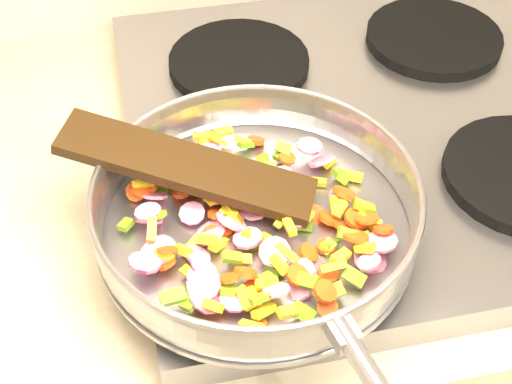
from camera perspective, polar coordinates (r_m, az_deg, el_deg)
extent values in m
cube|color=#939399|center=(0.92, 8.95, 4.89)|extent=(0.60, 0.60, 0.04)
cylinder|color=black|center=(0.77, 2.62, -1.60)|extent=(0.19, 0.19, 0.02)
cylinder|color=black|center=(0.98, -1.37, 10.34)|extent=(0.19, 0.19, 0.02)
cylinder|color=black|center=(1.06, 14.03, 11.89)|extent=(0.19, 0.19, 0.02)
cylinder|color=#9E9EA5|center=(0.74, 0.00, -2.83)|extent=(0.33, 0.33, 0.01)
torus|color=#9E9EA5|center=(0.72, 0.00, -1.21)|extent=(0.38, 0.38, 0.06)
torus|color=#9E9EA5|center=(0.70, 0.00, 0.23)|extent=(0.33, 0.33, 0.01)
cube|color=#9E9EA5|center=(0.61, 6.95, -11.13)|extent=(0.03, 0.03, 0.02)
cube|color=yellow|center=(0.70, -7.36, -5.07)|extent=(0.02, 0.02, 0.02)
cube|color=yellow|center=(0.76, -9.02, 0.67)|extent=(0.02, 0.01, 0.01)
cylinder|color=#DA156A|center=(0.82, -3.71, 3.69)|extent=(0.04, 0.04, 0.01)
cylinder|color=#DA156A|center=(0.75, 6.68, -0.53)|extent=(0.03, 0.03, 0.02)
cube|color=#5E931B|center=(0.72, 0.14, -4.06)|extent=(0.02, 0.01, 0.02)
cube|color=#5E931B|center=(0.80, 0.58, 2.45)|extent=(0.01, 0.02, 0.02)
cube|color=yellow|center=(0.72, -5.18, -4.24)|extent=(0.02, 0.02, 0.02)
cube|color=yellow|center=(0.65, 2.51, -9.58)|extent=(0.02, 0.01, 0.01)
cube|color=#5E931B|center=(0.78, 7.00, 1.17)|extent=(0.02, 0.03, 0.02)
cube|color=#5E931B|center=(0.66, -5.28, -8.76)|extent=(0.02, 0.02, 0.01)
cylinder|color=#DA156A|center=(0.73, -8.64, -1.59)|extent=(0.04, 0.04, 0.01)
cylinder|color=#DA156A|center=(0.75, -3.25, 0.16)|extent=(0.04, 0.05, 0.03)
cylinder|color=#E44713|center=(0.74, 5.88, -2.11)|extent=(0.03, 0.03, 0.02)
cylinder|color=#DA156A|center=(0.71, -7.78, -4.72)|extent=(0.05, 0.05, 0.01)
cube|color=yellow|center=(0.73, 2.11, -1.99)|extent=(0.02, 0.02, 0.02)
cube|color=yellow|center=(0.78, 4.71, 0.83)|extent=(0.03, 0.02, 0.01)
cylinder|color=#E44713|center=(0.79, -7.37, 1.56)|extent=(0.03, 0.03, 0.02)
cube|color=#5E931B|center=(0.72, -0.50, -3.39)|extent=(0.02, 0.02, 0.02)
cube|color=yellow|center=(0.74, 6.46, -1.08)|extent=(0.01, 0.02, 0.02)
cylinder|color=#DA156A|center=(0.74, -8.55, -2.26)|extent=(0.03, 0.03, 0.02)
cylinder|color=#E44713|center=(0.67, 5.55, -7.92)|extent=(0.03, 0.03, 0.02)
cube|color=yellow|center=(0.71, 2.71, -2.81)|extent=(0.01, 0.02, 0.01)
cube|color=yellow|center=(0.80, -4.00, 3.67)|extent=(0.01, 0.02, 0.01)
cylinder|color=#E44713|center=(0.77, -8.51, 0.46)|extent=(0.03, 0.03, 0.02)
cylinder|color=#E44713|center=(0.69, -0.14, -7.75)|extent=(0.03, 0.03, 0.02)
cube|color=#5E931B|center=(0.78, 6.76, 1.32)|extent=(0.02, 0.02, 0.01)
cylinder|color=#E44713|center=(0.77, -4.99, 0.67)|extent=(0.03, 0.02, 0.01)
cylinder|color=#DA156A|center=(0.70, 9.04, -5.57)|extent=(0.03, 0.03, 0.01)
cylinder|color=#E44713|center=(0.82, 0.00, 4.15)|extent=(0.03, 0.03, 0.01)
cube|color=yellow|center=(0.67, 1.02, -7.62)|extent=(0.03, 0.01, 0.02)
cylinder|color=#E44713|center=(0.80, -5.21, 2.81)|extent=(0.03, 0.03, 0.02)
cylinder|color=#E44713|center=(0.77, -5.96, 0.08)|extent=(0.03, 0.03, 0.01)
cylinder|color=#E44713|center=(0.68, 3.34, -6.66)|extent=(0.03, 0.03, 0.01)
cube|color=yellow|center=(0.70, 8.72, -4.43)|extent=(0.02, 0.02, 0.02)
cube|color=yellow|center=(0.66, -0.89, -8.47)|extent=(0.02, 0.02, 0.01)
cylinder|color=#DA156A|center=(0.67, -1.75, -8.62)|extent=(0.03, 0.03, 0.01)
cylinder|color=#DA156A|center=(0.71, 10.02, -3.94)|extent=(0.04, 0.04, 0.01)
cube|color=yellow|center=(0.82, -3.20, 3.72)|extent=(0.03, 0.01, 0.02)
cube|color=yellow|center=(0.65, -3.46, -9.07)|extent=(0.02, 0.02, 0.01)
cube|color=yellow|center=(0.66, -0.24, -8.30)|extent=(0.01, 0.03, 0.02)
cylinder|color=#DA156A|center=(0.75, -2.83, 0.56)|extent=(0.03, 0.03, 0.02)
cube|color=yellow|center=(0.75, 9.18, -2.24)|extent=(0.02, 0.02, 0.01)
cylinder|color=#DA156A|center=(0.67, -4.20, -7.40)|extent=(0.03, 0.04, 0.02)
cube|color=#5E931B|center=(0.78, -7.49, 0.67)|extent=(0.02, 0.03, 0.02)
cylinder|color=#DA156A|center=(0.73, -3.70, -3.29)|extent=(0.04, 0.04, 0.03)
cube|color=yellow|center=(0.74, -2.04, -1.97)|extent=(0.03, 0.02, 0.02)
cube|color=#5E931B|center=(0.73, -7.94, -1.83)|extent=(0.02, 0.02, 0.02)
cylinder|color=#DA156A|center=(0.72, -7.36, -4.27)|extent=(0.03, 0.03, 0.01)
cube|color=yellow|center=(0.66, 0.64, -9.51)|extent=(0.03, 0.02, 0.02)
cylinder|color=#E44713|center=(0.74, 8.11, -2.09)|extent=(0.04, 0.04, 0.01)
cube|color=#5E931B|center=(0.78, 1.00, 1.65)|extent=(0.02, 0.03, 0.02)
cube|color=yellow|center=(0.68, 0.37, -8.36)|extent=(0.02, 0.03, 0.01)
cylinder|color=#E44713|center=(0.67, -4.21, -8.38)|extent=(0.02, 0.02, 0.01)
cube|color=#5E931B|center=(0.74, 1.39, 0.17)|extent=(0.02, 0.02, 0.01)
cube|color=yellow|center=(0.78, -4.02, 0.90)|extent=(0.02, 0.02, 0.01)
cube|color=#5E931B|center=(0.80, -6.12, 3.37)|extent=(0.02, 0.03, 0.01)
cylinder|color=#DA156A|center=(0.76, -8.16, -0.26)|extent=(0.03, 0.03, 0.02)
cube|color=#5E931B|center=(0.74, 3.68, -2.63)|extent=(0.03, 0.02, 0.01)
cylinder|color=#DA156A|center=(0.79, -6.80, 1.46)|extent=(0.04, 0.04, 0.02)
cube|color=#5E931B|center=(0.72, 5.78, -4.43)|extent=(0.02, 0.02, 0.01)
cylinder|color=#E44713|center=(0.76, -3.45, -0.58)|extent=(0.03, 0.03, 0.02)
cube|color=yellow|center=(0.82, -2.66, 4.86)|extent=(0.02, 0.02, 0.01)
cylinder|color=#E44713|center=(0.73, 8.89, -2.11)|extent=(0.03, 0.03, 0.02)
cube|color=#5E931B|center=(0.72, 8.67, -3.99)|extent=(0.02, 0.03, 0.01)
cube|color=#5E931B|center=(0.78, -1.56, 0.91)|extent=(0.02, 0.02, 0.02)
cube|color=#5E931B|center=(0.80, -7.60, 2.21)|extent=(0.02, 0.02, 0.01)
cube|color=yellow|center=(0.70, 6.80, -5.14)|extent=(0.02, 0.02, 0.01)
cube|color=yellow|center=(0.74, 0.79, -0.70)|extent=(0.02, 0.02, 0.01)
cylinder|color=#E44713|center=(0.77, -9.58, 0.07)|extent=(0.03, 0.03, 0.02)
cube|color=#5E931B|center=(0.77, -2.29, 0.36)|extent=(0.03, 0.02, 0.01)
cube|color=yellow|center=(0.70, -5.85, -4.66)|extent=(0.02, 0.02, 0.02)
cube|color=yellow|center=(0.74, -3.37, -0.41)|extent=(0.02, 0.02, 0.01)
cube|color=#5E931B|center=(0.77, -5.73, 0.44)|extent=(0.02, 0.01, 0.01)
cylinder|color=#E44713|center=(0.79, 2.52, 2.71)|extent=(0.02, 0.02, 0.01)
cylinder|color=#DA156A|center=(0.77, 2.13, 1.24)|extent=(0.03, 0.03, 0.02)
cylinder|color=#E44713|center=(0.74, -3.03, -1.78)|extent=(0.03, 0.03, 0.02)
cube|color=#5E931B|center=(0.80, 2.20, 3.53)|extent=(0.02, 0.02, 0.02)
cylinder|color=#DA156A|center=(0.70, -4.68, -5.10)|extent=(0.03, 0.03, 0.02)
cylinder|color=#DA156A|center=(0.75, -0.10, 0.57)|extent=(0.04, 0.04, 0.01)
cube|color=#5E931B|center=(0.72, 5.94, -4.20)|extent=(0.02, 0.02, 0.02)
cylinder|color=#E44713|center=(0.74, -2.64, -2.84)|extent=(0.03, 0.03, 0.01)
cube|color=#5E931B|center=(0.67, -2.29, -7.57)|extent=(0.02, 0.02, 0.01)
cylinder|color=#E44713|center=(0.73, -3.60, -3.47)|extent=(0.03, 0.03, 0.02)
cube|color=yellow|center=(0.74, 6.76, -1.34)|extent=(0.02, 0.02, 0.02)
cylinder|color=#DA156A|center=(0.69, 1.51, -4.82)|extent=(0.04, 0.04, 0.02)
cube|color=yellow|center=(0.68, 6.25, -5.94)|extent=(0.03, 0.01, 0.01)
cube|color=#5E931B|center=(0.74, -10.38, -2.58)|extent=(0.02, 0.02, 0.01)
cylinder|color=#E44713|center=(0.67, -2.16, -6.90)|extent=(0.03, 0.03, 0.02)
cube|color=#5E931B|center=(0.70, 1.56, -6.12)|extent=(0.02, 0.02, 0.01)
cylinder|color=#DA156A|center=(0.79, 5.25, 2.50)|extent=(0.03, 0.03, 0.03)
cube|color=yellow|center=(0.74, -2.15, -1.30)|extent=(0.02, 0.03, 0.01)
cube|color=yellow|center=(0.68, 1.90, -5.81)|extent=(0.02, 0.02, 0.02)
cylinder|color=#DA156A|center=(0.75, 3.76, -1.55)|extent=(0.03, 0.03, 0.02)
cylinder|color=#E44713|center=(0.72, 10.13, -2.95)|extent=(0.02, 0.02, 0.02)
cylinder|color=#E44713|center=(0.74, 6.99, -2.76)|extent=(0.03, 0.03, 0.02)
cube|color=yellow|center=(0.74, 8.31, -1.91)|extent=(0.01, 0.02, 0.02)
cube|color=#5E931B|center=(0.69, -1.94, -5.24)|extent=(0.02, 0.01, 0.01)
cylinder|color=#DA156A|center=(0.78, 1.63, 1.10)|extent=(0.04, 0.04, 0.02)
cube|color=#5E931B|center=(0.66, 0.35, -8.49)|extent=(0.02, 0.02, 0.01)
cylinder|color=#DA156A|center=(0.70, 3.70, -6.33)|extent=(0.03, 0.03, 0.02)
cylinder|color=#DA156A|center=(0.74, -5.15, -1.71)|extent=(0.04, 0.04, 0.01)
cube|color=yellow|center=(0.82, -1.05, 4.14)|extent=(0.02, 0.02, 0.02)
cylinder|color=#DA156A|center=(0.78, -3.83, 2.77)|extent=(0.04, 0.04, 0.03)
cylinder|color=#E44713|center=(0.75, 7.14, -0.11)|extent=(0.03, 0.03, 0.03)
cylinder|color=#E44713|center=(0.71, 7.97, -3.52)|extent=(0.04, 0.04, 0.02)
cube|color=#5E931B|center=(0.79, -4.14, 1.70)|extent=(0.02, 0.02, 0.01)
cube|color=#5E931B|center=(0.67, 6.18, -7.93)|extent=(0.02, 0.02, 0.02)
cube|color=#5E931B|center=(0.67, 0.95, -6.99)|extent=(0.02, 0.02, 0.01)
cube|color=yellow|center=(0.81, -3.50, 4.50)|extent=(0.02, 0.02, 0.02)
cube|color=#5E931B|center=(0.69, 7.82, -6.74)|extent=(0.03, 0.02, 0.02)
cylinder|color=#E44713|center=(0.70, -7.18, -5.74)|extent=(0.03, 0.03, 0.02)
cube|color=yellow|center=(0.69, 2.54, -4.84)|extent=(0.02, 0.03, 0.01)
cube|color=yellow|center=(0.72, -8.33, -2.94)|extent=(0.01, 0.03, 0.02)
cylinder|color=#E44713|center=(0.70, -7.12, -4.62)|extent=(0.02, 0.02, 0.02)
cube|color=yellow|center=(0.73, 9.54, -2.92)|extent=(0.02, 0.03, 0.02)
cylinder|color=#DA156A|center=(0.69, -8.89, -5.59)|extent=(0.04, 0.04, 0.02)
cube|color=yellow|center=(0.77, -0.80, 1.44)|extent=(0.03, 0.02, 0.02)
cube|color=yellow|center=(0.79, 7.60, 1.29)|extent=(0.03, 0.02, 0.01)
cube|color=yellow|center=(0.78, -1.31, 1.56)|extent=(0.02, 0.02, 0.01)
cube|color=#5E931B|center=(0.66, -6.70, -8.33)|extent=(0.03, 0.02, 0.01)
cube|color=#5E931B|center=(0.68, 4.12, -7.11)|extent=(0.03, 0.02, 0.02)
cylinder|color=#DA156A|center=(0.72, -0.67, -3.71)|extent=(0.04, 0.04, 0.01)
cylinder|color=#E44713|center=(0.75, 4.67, -1.94)|extent=(0.03, 0.03, 0.02)
cube|color=#5E931B|center=(0.76, -3.68, 1.39)|extent=(0.02, 0.02, 0.02)
cylinder|color=#DA156A|center=(0.73, 3.37, -1.96)|extent=(0.04, 0.04, 0.02)
cube|color=yellow|center=(0.64, -0.36, -10.73)|extent=(0.02, 0.02, 0.02)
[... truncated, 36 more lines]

